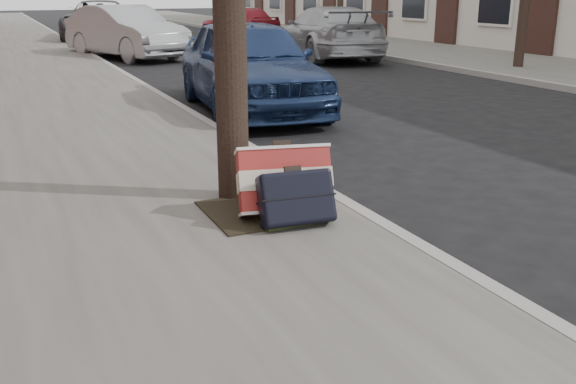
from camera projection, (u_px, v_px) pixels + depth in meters
name	position (u px, v px, depth m)	size (l,w,h in m)	color
ground	(560.00, 237.00, 4.93)	(120.00, 120.00, 0.00)	black
far_sidewalk	(377.00, 45.00, 21.01)	(4.00, 70.00, 0.12)	slate
dirt_patch	(261.00, 211.00, 5.14)	(0.85, 0.85, 0.01)	black
suitcase_red	(284.00, 181.00, 4.99)	(0.71, 0.20, 0.52)	maroon
suitcase_navy	(296.00, 198.00, 4.77)	(0.56, 0.18, 0.40)	black
car_near_front	(250.00, 65.00, 9.84)	(1.68, 4.18, 1.42)	navy
car_near_mid	(126.00, 32.00, 17.35)	(1.49, 4.28, 1.41)	#A5A8AC
car_near_back	(100.00, 21.00, 23.17)	(2.38, 5.16, 1.43)	#313135
car_far_front	(328.00, 33.00, 17.30)	(1.94, 4.76, 1.38)	#9EA1A5
car_far_back	(239.00, 23.00, 23.37)	(1.51, 3.74, 1.28)	maroon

